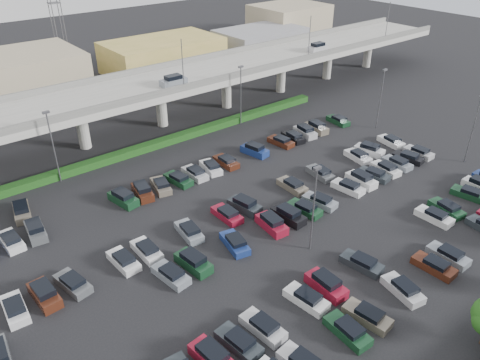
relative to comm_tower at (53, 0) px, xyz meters
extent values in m
plane|color=black|center=(-4.00, -74.00, -15.61)|extent=(280.00, 280.00, 0.00)
cube|color=#9A9A92|center=(-4.00, -42.00, -8.36)|extent=(150.00, 13.00, 1.10)
cube|color=#5B5B57|center=(-4.00, -48.25, -7.31)|extent=(150.00, 0.50, 1.00)
cube|color=#5B5B57|center=(-4.00, -35.75, -7.31)|extent=(150.00, 0.50, 1.00)
cylinder|color=#9A9A92|center=(-13.00, -42.00, -12.26)|extent=(1.80, 1.80, 6.70)
cube|color=#5B5B57|center=(-13.00, -42.00, -9.11)|extent=(2.60, 9.75, 0.50)
cylinder|color=#9A9A92|center=(1.00, -42.00, -12.26)|extent=(1.80, 1.80, 6.70)
cube|color=#5B5B57|center=(1.00, -42.00, -9.11)|extent=(2.60, 9.75, 0.50)
cylinder|color=#9A9A92|center=(15.00, -42.00, -12.26)|extent=(1.80, 1.80, 6.70)
cube|color=#5B5B57|center=(15.00, -42.00, -9.11)|extent=(2.60, 9.75, 0.50)
cylinder|color=#9A9A92|center=(29.00, -42.00, -12.26)|extent=(1.80, 1.80, 6.70)
cube|color=#5B5B57|center=(29.00, -42.00, -9.11)|extent=(2.60, 9.75, 0.50)
cylinder|color=#9A9A92|center=(43.00, -42.00, -12.26)|extent=(1.80, 1.80, 6.70)
cube|color=#5B5B57|center=(43.00, -42.00, -9.11)|extent=(2.60, 9.75, 0.50)
cylinder|color=#9A9A92|center=(57.00, -42.00, -12.26)|extent=(1.80, 1.80, 6.70)
cube|color=#5B5B57|center=(57.00, -42.00, -9.11)|extent=(2.60, 9.75, 0.50)
cube|color=gray|center=(2.00, -45.00, -7.29)|extent=(4.40, 1.82, 1.05)
cube|color=black|center=(2.00, -45.00, -6.47)|extent=(2.60, 1.60, 0.65)
cube|color=#BCBBC0|center=(36.00, -45.00, -7.29)|extent=(4.40, 1.82, 1.05)
cube|color=black|center=(36.00, -45.00, -6.47)|extent=(2.60, 1.60, 0.65)
cylinder|color=#515156|center=(2.00, -48.10, -3.81)|extent=(0.14, 0.14, 8.00)
cylinder|color=#515156|center=(30.00, -48.10, -3.81)|extent=(0.14, 0.14, 8.00)
cylinder|color=#515156|center=(54.00, -48.10, -3.81)|extent=(0.14, 0.14, 8.00)
cube|color=#103812|center=(-4.00, -49.00, -15.06)|extent=(66.00, 1.60, 1.10)
cube|color=#153D22|center=(-10.25, -92.50, -15.20)|extent=(2.09, 4.50, 0.82)
cube|color=black|center=(-10.25, -92.70, -14.57)|extent=(1.74, 2.39, 0.50)
cube|color=#6E6556|center=(-7.50, -92.50, -15.20)|extent=(2.41, 4.61, 0.82)
cube|color=black|center=(-7.50, -92.70, -14.57)|extent=(1.90, 2.50, 0.50)
cube|color=#BCBBC0|center=(-2.00, -92.50, -15.20)|extent=(2.66, 4.67, 0.82)
cube|color=black|center=(-2.00, -92.70, -14.57)|extent=(2.03, 2.57, 0.50)
cube|color=#4B2214|center=(3.50, -92.50, -15.20)|extent=(1.97, 4.46, 0.82)
cube|color=black|center=(3.50, -92.70, -14.57)|extent=(1.68, 2.36, 0.50)
cube|color=gray|center=(6.25, -92.50, -15.20)|extent=(1.87, 4.42, 0.82)
cube|color=black|center=(6.25, -92.70, -14.57)|extent=(1.63, 2.32, 0.50)
cube|color=maroon|center=(-21.25, -87.50, -15.09)|extent=(2.17, 4.53, 1.05)
cube|color=black|center=(-21.25, -87.50, -14.27)|extent=(1.81, 2.72, 0.65)
cube|color=#282E33|center=(-18.50, -87.50, -15.20)|extent=(2.29, 4.57, 0.82)
cube|color=black|center=(-18.50, -87.70, -14.57)|extent=(1.84, 2.46, 0.50)
cube|color=#BCBBC0|center=(-15.75, -87.50, -15.20)|extent=(2.18, 4.54, 0.82)
cube|color=black|center=(-15.75, -87.70, -14.57)|extent=(1.79, 2.43, 0.50)
cube|color=white|center=(-10.25, -87.50, -15.20)|extent=(2.31, 4.58, 0.82)
cube|color=black|center=(-10.25, -87.70, -14.57)|extent=(1.85, 2.47, 0.50)
cube|color=maroon|center=(-7.50, -87.50, -15.09)|extent=(1.99, 4.47, 1.05)
cube|color=black|center=(-7.50, -87.50, -14.27)|extent=(1.70, 2.66, 0.65)
cube|color=#282E33|center=(-2.00, -87.50, -15.20)|extent=(2.47, 4.63, 0.82)
cube|color=black|center=(-2.00, -87.70, -14.57)|extent=(1.93, 2.52, 0.50)
cube|color=white|center=(11.75, -87.50, -15.20)|extent=(1.87, 4.42, 0.82)
cube|color=black|center=(11.75, -87.70, -14.57)|extent=(1.63, 2.32, 0.50)
cube|color=#153D22|center=(14.50, -87.50, -15.20)|extent=(2.56, 4.65, 0.82)
cube|color=black|center=(14.50, -87.70, -14.57)|extent=(1.98, 2.54, 0.50)
cube|color=#153D22|center=(20.00, -87.50, -15.20)|extent=(2.54, 4.65, 0.82)
cube|color=black|center=(20.00, -87.70, -14.57)|extent=(1.97, 2.54, 0.50)
cube|color=white|center=(22.75, -87.50, -15.09)|extent=(1.89, 4.43, 1.05)
cube|color=gray|center=(-18.50, -76.50, -15.20)|extent=(2.37, 4.60, 0.82)
cube|color=black|center=(-18.50, -76.70, -14.57)|extent=(1.88, 2.49, 0.50)
cube|color=#153D22|center=(-15.75, -76.50, -15.09)|extent=(2.26, 4.56, 1.05)
cube|color=black|center=(-15.75, -76.50, -14.27)|extent=(1.86, 2.75, 0.65)
cube|color=navy|center=(-10.25, -76.50, -15.20)|extent=(2.67, 4.68, 0.82)
cube|color=black|center=(-10.25, -76.70, -14.57)|extent=(2.03, 2.58, 0.50)
cube|color=maroon|center=(-4.75, -76.50, -15.09)|extent=(2.28, 4.57, 1.05)
cube|color=black|center=(-4.75, -76.50, -14.27)|extent=(1.87, 2.76, 0.65)
cube|color=black|center=(-2.00, -76.50, -15.09)|extent=(2.09, 4.50, 1.05)
cube|color=black|center=(-2.00, -76.50, -14.27)|extent=(1.76, 2.69, 0.65)
cube|color=#153D22|center=(0.75, -76.50, -15.20)|extent=(2.38, 4.60, 0.82)
cube|color=black|center=(0.75, -76.70, -14.57)|extent=(1.89, 2.49, 0.50)
cube|color=gray|center=(3.50, -76.50, -15.20)|extent=(2.57, 4.65, 0.82)
cube|color=black|center=(3.50, -76.70, -14.57)|extent=(1.98, 2.55, 0.50)
cube|color=white|center=(9.00, -76.50, -15.20)|extent=(2.30, 4.57, 0.82)
cube|color=black|center=(9.00, -76.70, -14.57)|extent=(1.85, 2.46, 0.50)
cube|color=white|center=(11.75, -76.50, -15.09)|extent=(2.05, 4.49, 1.05)
cube|color=black|center=(11.75, -76.50, -14.27)|extent=(1.74, 2.68, 0.65)
cube|color=#282E33|center=(14.50, -76.50, -15.20)|extent=(2.46, 4.62, 0.82)
cube|color=black|center=(14.50, -76.70, -14.57)|extent=(1.93, 2.51, 0.50)
cube|color=white|center=(17.25, -76.50, -15.20)|extent=(2.31, 4.58, 0.82)
cube|color=black|center=(17.25, -76.70, -14.57)|extent=(1.85, 2.47, 0.50)
cube|color=gray|center=(20.00, -76.50, -15.20)|extent=(2.03, 4.48, 0.82)
cube|color=black|center=(20.00, -76.70, -14.57)|extent=(1.71, 2.37, 0.50)
cube|color=black|center=(22.75, -76.50, -15.20)|extent=(2.60, 4.66, 0.82)
cube|color=black|center=(22.75, -76.70, -14.57)|extent=(2.00, 2.56, 0.50)
cube|color=#BCBBC0|center=(25.50, -76.50, -15.20)|extent=(1.84, 4.41, 0.82)
cube|color=black|center=(25.50, -76.70, -14.57)|extent=(1.61, 2.31, 0.50)
cube|color=white|center=(-32.25, -71.50, -15.20)|extent=(2.09, 4.51, 0.82)
cube|color=black|center=(-32.25, -71.70, -14.57)|extent=(1.74, 2.40, 0.50)
cube|color=#4B2214|center=(-29.50, -71.50, -15.09)|extent=(2.05, 4.49, 1.05)
cube|color=black|center=(-29.50, -71.50, -14.27)|extent=(1.74, 2.68, 0.65)
cube|color=#505357|center=(-26.75, -71.50, -15.20)|extent=(2.61, 4.66, 0.82)
cube|color=black|center=(-26.75, -71.70, -14.57)|extent=(2.00, 2.56, 0.50)
cube|color=white|center=(-21.25, -71.50, -15.20)|extent=(2.03, 4.48, 0.82)
cube|color=black|center=(-21.25, -71.70, -14.57)|extent=(1.71, 2.38, 0.50)
cube|color=white|center=(-18.50, -71.50, -15.20)|extent=(1.84, 4.41, 0.82)
cube|color=black|center=(-18.50, -71.70, -14.57)|extent=(1.61, 2.31, 0.50)
cube|color=gray|center=(-13.00, -71.50, -15.20)|extent=(2.35, 4.59, 0.82)
cube|color=black|center=(-13.00, -71.70, -14.57)|extent=(1.87, 2.48, 0.50)
cube|color=maroon|center=(-7.50, -71.50, -15.20)|extent=(1.82, 4.40, 0.82)
cube|color=black|center=(-7.50, -71.70, -14.57)|extent=(1.60, 2.30, 0.50)
cube|color=#282E33|center=(-4.75, -71.50, -15.09)|extent=(2.54, 4.65, 1.05)
cube|color=black|center=(-4.75, -71.50, -14.27)|extent=(2.02, 2.83, 0.65)
cube|color=#6E6556|center=(3.50, -71.50, -15.20)|extent=(1.95, 4.45, 0.82)
cube|color=black|center=(3.50, -71.70, -14.57)|extent=(1.67, 2.35, 0.50)
cube|color=#505357|center=(9.00, -71.50, -15.20)|extent=(2.42, 4.61, 0.82)
cube|color=black|center=(9.00, -71.70, -14.57)|extent=(1.91, 2.50, 0.50)
cube|color=white|center=(17.25, -71.50, -15.20)|extent=(2.48, 4.63, 0.82)
cube|color=black|center=(17.25, -71.70, -14.57)|extent=(1.94, 2.52, 0.50)
cube|color=white|center=(20.00, -71.50, -15.09)|extent=(2.72, 4.69, 1.05)
cube|color=black|center=(20.00, -71.50, -14.27)|extent=(2.12, 2.88, 0.65)
cube|color=white|center=(25.50, -71.50, -15.20)|extent=(2.51, 4.64, 0.82)
cube|color=black|center=(25.50, -71.70, -14.57)|extent=(1.95, 2.53, 0.50)
cube|color=white|center=(-29.50, -60.50, -15.20)|extent=(2.06, 4.49, 0.82)
cube|color=black|center=(-29.50, -60.70, -14.57)|extent=(1.72, 2.38, 0.50)
cube|color=#505357|center=(-26.75, -60.50, -15.09)|extent=(2.31, 4.58, 1.05)
cube|color=black|center=(-26.75, -60.50, -14.27)|extent=(1.89, 2.77, 0.65)
cube|color=#153D22|center=(-15.75, -60.50, -15.09)|extent=(2.56, 4.65, 1.05)
cube|color=black|center=(-15.75, -60.50, -14.27)|extent=(2.03, 2.84, 0.65)
cube|color=#4B2214|center=(-13.00, -60.50, -15.09)|extent=(2.59, 4.66, 1.05)
cube|color=black|center=(-13.00, -60.50, -14.27)|extent=(2.05, 2.85, 0.65)
cube|color=#6E6556|center=(-10.25, -60.50, -15.20)|extent=(2.79, 4.70, 0.82)
cube|color=black|center=(-10.25, -60.69, -14.57)|extent=(2.09, 2.61, 0.50)
cube|color=#153D22|center=(-7.50, -60.50, -15.20)|extent=(2.40, 4.61, 0.82)
cube|color=black|center=(-7.50, -60.70, -14.57)|extent=(1.90, 2.50, 0.50)
cube|color=#BCBBC0|center=(-4.75, -60.50, -15.20)|extent=(1.82, 4.40, 0.82)
cube|color=black|center=(-4.75, -60.70, -14.57)|extent=(1.60, 2.30, 0.50)
cube|color=white|center=(-2.00, -60.50, -15.20)|extent=(2.62, 4.67, 0.82)
cube|color=black|center=(-2.00, -60.70, -14.57)|extent=(2.01, 2.56, 0.50)
cube|color=#4B2214|center=(0.75, -60.50, -15.20)|extent=(1.90, 4.43, 0.82)
cube|color=black|center=(0.75, -60.70, -14.57)|extent=(1.64, 2.33, 0.50)
cube|color=navy|center=(6.25, -60.50, -15.09)|extent=(2.58, 4.66, 1.05)
cube|color=black|center=(6.25, -60.50, -14.27)|extent=(2.04, 2.85, 0.65)
cube|color=#4B2214|center=(11.75, -60.50, -15.20)|extent=(2.20, 4.54, 0.82)
cube|color=black|center=(11.75, -60.70, -14.57)|extent=(1.80, 2.43, 0.50)
cube|color=black|center=(14.50, -60.50, -15.20)|extent=(2.36, 4.60, 0.82)
cube|color=black|center=(14.50, -60.70, -14.57)|extent=(1.88, 2.48, 0.50)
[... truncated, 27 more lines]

